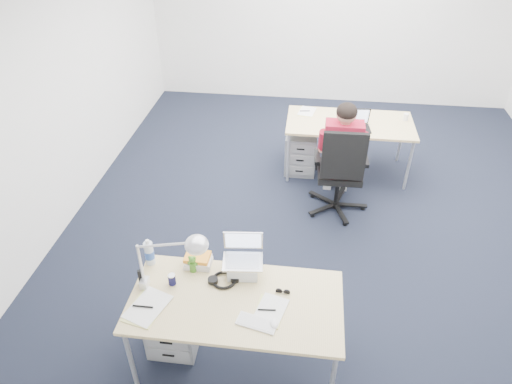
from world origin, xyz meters
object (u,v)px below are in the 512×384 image
Objects in this scene: wireless_keyboard at (257,323)px; cordless_phone at (141,277)px; desk_far at (350,125)px; headphones at (224,279)px; far_cup at (406,117)px; desk_near at (236,304)px; drawer_pedestal_near at (175,317)px; drawer_pedestal_far at (301,151)px; book_stack at (198,260)px; desk_lamp at (162,261)px; can_koozie at (172,279)px; bear_figurine at (193,264)px; seated_person at (341,153)px; water_bottle at (149,252)px; sunglasses at (283,292)px; computer_mouse at (274,324)px; silver_laptop at (243,258)px; office_chair at (338,187)px; dark_laptop at (357,120)px.

cordless_phone is at bearing 176.82° from wireless_keyboard.
headphones reaches higher than desk_far.
desk_near is at bearing -117.62° from far_cup.
drawer_pedestal_far is at bearing 72.27° from drawer_pedestal_near.
book_stack is at bearing -116.03° from desk_far.
can_koozie is at bearing 74.13° from desk_lamp.
desk_lamp is (0.01, -0.09, 0.74)m from drawer_pedestal_near.
bear_figurine reaches higher than desk_near.
desk_lamp is (0.20, -0.02, 0.21)m from cordless_phone.
seated_person is 2.72m from desk_lamp.
drawer_pedestal_far is at bearing 67.68° from water_bottle.
can_koozie is 3.80m from far_cup.
water_bottle is at bearing 165.82° from bear_figurine.
desk_near reaches higher than drawer_pedestal_near.
sunglasses is at bearing 21.29° from desk_lamp.
desk_lamp reaches higher than drawer_pedestal_far.
can_koozie is at bearing 147.49° from computer_mouse.
desk_far is 3.40m from desk_lamp.
seated_person is 2.25m from silver_laptop.
desk_near is at bearing -112.51° from office_chair.
computer_mouse is 0.35× the size of water_bottle.
desk_lamp is at bearing -51.00° from water_bottle.
headphones reaches higher than wireless_keyboard.
headphones is (-0.97, -2.19, 0.07)m from seated_person.
can_koozie is (-0.51, 0.10, 0.09)m from desk_near.
dark_laptop is at bearing 77.95° from desk_lamp.
wireless_keyboard is at bearing -113.73° from far_cup.
far_cup is at bearing 72.05° from desk_lamp.
drawer_pedestal_near is at bearing -4.11° from cordless_phone.
far_cup is (0.70, 0.14, 0.09)m from desk_far.
desk_near is 0.48m from bear_figurine.
headphones is 2.94m from dark_laptop.
drawer_pedestal_near is 0.74m from desk_lamp.
can_koozie is at bearing -15.88° from cordless_phone.
dark_laptop reaches higher than desk_far.
wireless_keyboard is (-0.66, -2.37, 0.41)m from office_chair.
silver_laptop is 2.79m from dark_laptop.
water_bottle is at bearing 154.63° from headphones.
book_stack is 2.91m from dark_laptop.
drawer_pedestal_far is 3.28m from wireless_keyboard.
far_cup is (0.64, 0.33, -0.08)m from dark_laptop.
desk_far is 14.16× the size of sunglasses.
drawer_pedestal_far is at bearing 160.25° from dark_laptop.
seated_person reaches higher than desk_far.
drawer_pedestal_near is 2.24× the size of water_bottle.
desk_far is (0.98, 3.07, 0.00)m from desk_near.
headphones is 3.52m from far_cup.
headphones is (-0.12, 0.18, 0.07)m from desk_near.
office_chair is 13.31× the size of computer_mouse.
desk_far is at bearing 80.46° from desk_lamp.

